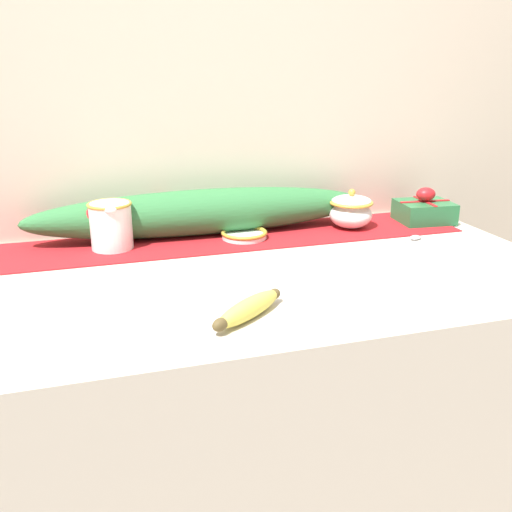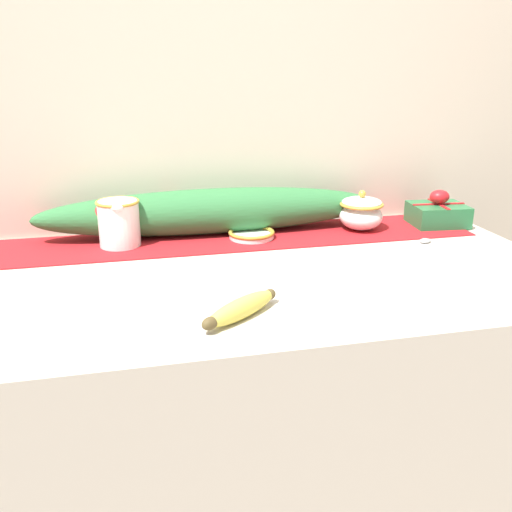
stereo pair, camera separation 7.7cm
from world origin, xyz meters
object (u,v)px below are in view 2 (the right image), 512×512
(sugar_bowl, at_px, (361,212))
(banana, at_px, (241,308))
(spoon, at_px, (423,242))
(gift_box, at_px, (438,213))
(cream_pitcher, at_px, (119,221))
(small_dish, at_px, (252,234))

(sugar_bowl, distance_m, banana, 0.66)
(spoon, distance_m, gift_box, 0.20)
(cream_pitcher, xyz_separation_m, sugar_bowl, (0.65, -0.00, -0.01))
(cream_pitcher, bearing_deg, banana, -66.77)
(small_dish, bearing_deg, banana, -104.91)
(cream_pitcher, distance_m, gift_box, 0.88)
(small_dish, relative_size, spoon, 0.84)
(cream_pitcher, height_order, sugar_bowl, cream_pitcher)
(banana, bearing_deg, gift_box, 35.85)
(cream_pitcher, relative_size, gift_box, 0.80)
(sugar_bowl, relative_size, banana, 0.71)
(cream_pitcher, distance_m, banana, 0.54)
(banana, distance_m, gift_box, 0.83)
(banana, bearing_deg, cream_pitcher, 113.23)
(cream_pitcher, distance_m, spoon, 0.78)
(banana, bearing_deg, small_dish, 75.09)
(cream_pitcher, bearing_deg, spoon, -11.24)
(cream_pitcher, xyz_separation_m, small_dish, (0.34, -0.01, -0.05))
(cream_pitcher, xyz_separation_m, banana, (0.21, -0.49, -0.05))
(gift_box, bearing_deg, sugar_bowl, 179.42)
(cream_pitcher, height_order, small_dish, cream_pitcher)
(banana, xyz_separation_m, spoon, (0.55, 0.34, -0.01))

